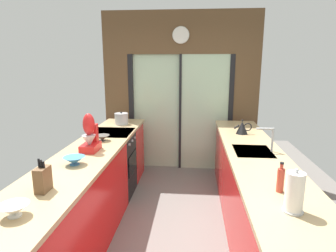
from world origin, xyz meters
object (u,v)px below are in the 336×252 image
Objects in this scene: oven_range at (112,164)px; mixing_bowl_mid at (74,160)px; paper_towel_roll at (294,193)px; stock_pot at (121,119)px; kettle at (242,128)px; soap_bottle at (281,179)px; mixing_bowl_far at (102,138)px; stand_mixer at (90,137)px; mixing_bowl_near at (14,210)px; knife_block at (43,179)px.

mixing_bowl_mid is at bearing -89.18° from oven_range.
stock_pot is at bearing 125.04° from paper_towel_roll.
soap_bottle reaches higher than kettle.
paper_towel_roll is at bearing -48.22° from oven_range.
kettle is 1.03× the size of soap_bottle.
stock_pot reaches higher than mixing_bowl_far.
mixing_bowl_far is at bearing 138.66° from paper_towel_roll.
kettle is (1.78, -0.46, -0.00)m from stock_pot.
mixing_bowl_near is at bearing -90.00° from stand_mixer.
kettle is (1.78, 2.30, 0.04)m from mixing_bowl_near.
stand_mixer is (0.00, 1.38, 0.12)m from mixing_bowl_near.
mixing_bowl_mid is at bearing -90.00° from mixing_bowl_far.
kettle is at bearing 16.16° from mixing_bowl_far.
knife_block is 1.79m from paper_towel_roll.
knife_block is 0.62× the size of stand_mixer.
soap_bottle is (1.78, 0.15, 0.00)m from knife_block.
soap_bottle is at bearing -13.31° from mixing_bowl_mid.
knife_block is at bearing 175.34° from paper_towel_roll.
stand_mixer reaches higher than kettle.
mixing_bowl_far is 0.79× the size of soap_bottle.
mixing_bowl_far is 0.44× the size of stand_mixer.
kettle is at bearing 37.44° from mixing_bowl_mid.
mixing_bowl_far is 0.76× the size of kettle.
kettle is 1.79m from soap_bottle.
mixing_bowl_near is 0.81× the size of soap_bottle.
knife_block is at bearing -175.12° from soap_bottle.
mixing_bowl_near reaches higher than oven_range.
kettle is (1.78, 1.94, -0.01)m from knife_block.
stand_mixer reaches higher than oven_range.
oven_range is at bearing 90.56° from knife_block.
knife_block is at bearing -132.61° from kettle.
mixing_bowl_near is 0.78× the size of kettle.
knife_block is (-0.00, -0.57, 0.05)m from mixing_bowl_mid.
kettle reaches higher than mixing_bowl_mid.
stand_mixer is at bearing -90.00° from mixing_bowl_far.
oven_range is 4.88× the size of mixing_bowl_near.
mixing_bowl_far is 0.87× the size of stock_pot.
mixing_bowl_near is 0.37m from knife_block.
paper_towel_roll reaches higher than knife_block.
stand_mixer is at bearing -152.62° from kettle.
soap_bottle is at bearing 4.88° from knife_block.
stand_mixer is at bearing 90.00° from mixing_bowl_near.
soap_bottle reaches higher than mixing_bowl_mid.
paper_towel_roll is at bearing -54.96° from stock_pot.
mixing_bowl_far is at bearing 90.00° from knife_block.
knife_block is 1.22× the size of stock_pot.
mixing_bowl_near is 0.89× the size of stock_pot.
mixing_bowl_mid is 0.68× the size of paper_towel_roll.
oven_range is 3.81× the size of kettle.
stand_mixer is (0.00, 0.44, 0.12)m from mixing_bowl_mid.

